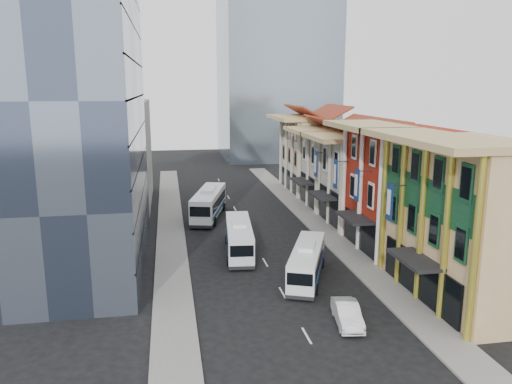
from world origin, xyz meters
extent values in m
plane|color=black|center=(0.00, 0.00, 0.00)|extent=(200.00, 200.00, 0.00)
cube|color=slate|center=(8.50, 22.00, 0.07)|extent=(3.00, 90.00, 0.15)
cube|color=slate|center=(-8.50, 22.00, 0.07)|extent=(3.00, 90.00, 0.15)
cube|color=#D5B27B|center=(14.00, 5.00, 6.00)|extent=(8.00, 14.00, 12.00)
cube|color=#9E2211|center=(14.00, 17.00, 6.00)|extent=(8.00, 10.00, 12.00)
cube|color=beige|center=(14.00, 26.50, 5.00)|extent=(8.00, 9.00, 10.00)
cube|color=beige|center=(14.00, 35.50, 5.00)|extent=(8.00, 9.00, 10.00)
cube|color=beige|center=(14.00, 46.00, 5.50)|extent=(8.00, 12.00, 11.00)
cube|color=#3E4962|center=(-17.00, 19.00, 15.00)|extent=(12.00, 26.00, 30.00)
cube|color=gray|center=(-16.00, 42.00, 7.00)|extent=(10.00, 18.00, 14.00)
imported|color=silver|center=(3.17, 2.12, 0.73)|extent=(2.17, 4.62, 1.47)
camera|label=1|loc=(-8.48, -27.82, 15.95)|focal=35.00mm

